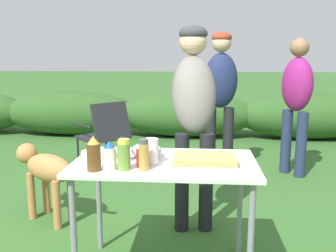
# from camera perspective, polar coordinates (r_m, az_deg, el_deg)

# --- Properties ---
(shrub_hedge) EXTENTS (14.40, 0.90, 0.76)m
(shrub_hedge) POSITION_cam_1_polar(r_m,az_deg,el_deg) (6.37, 2.83, 1.79)
(shrub_hedge) COLOR #2D5623
(shrub_hedge) RESTS_ON ground
(folding_table) EXTENTS (1.10, 0.64, 0.74)m
(folding_table) POSITION_cam_1_polar(r_m,az_deg,el_deg) (2.29, -0.49, -7.20)
(folding_table) COLOR silver
(folding_table) RESTS_ON ground
(food_tray) EXTENTS (0.41, 0.28, 0.06)m
(food_tray) POSITION_cam_1_polar(r_m,az_deg,el_deg) (2.19, 5.62, -5.23)
(food_tray) COLOR #9E9EA3
(food_tray) RESTS_ON folding_table
(plate_stack) EXTENTS (0.22, 0.22, 0.04)m
(plate_stack) POSITION_cam_1_polar(r_m,az_deg,el_deg) (2.37, -10.46, -4.30)
(plate_stack) COLOR white
(plate_stack) RESTS_ON folding_table
(mixing_bowl) EXTENTS (0.19, 0.19, 0.09)m
(mixing_bowl) POSITION_cam_1_polar(r_m,az_deg,el_deg) (2.34, -3.34, -3.69)
(mixing_bowl) COLOR #99B2CC
(mixing_bowl) RESTS_ON folding_table
(paper_cup_stack) EXTENTS (0.08, 0.08, 0.15)m
(paper_cup_stack) POSITION_cam_1_polar(r_m,az_deg,el_deg) (2.19, -2.52, -3.88)
(paper_cup_stack) COLOR white
(paper_cup_stack) RESTS_ON folding_table
(beer_bottle) EXTENTS (0.08, 0.08, 0.20)m
(beer_bottle) POSITION_cam_1_polar(r_m,az_deg,el_deg) (2.10, -11.26, -4.24)
(beer_bottle) COLOR brown
(beer_bottle) RESTS_ON folding_table
(ketchup_bottle) EXTENTS (0.06, 0.06, 0.14)m
(ketchup_bottle) POSITION_cam_1_polar(r_m,az_deg,el_deg) (2.13, -4.07, -4.54)
(ketchup_bottle) COLOR red
(ketchup_bottle) RESTS_ON folding_table
(spice_jar) EXTENTS (0.06, 0.06, 0.18)m
(spice_jar) POSITION_cam_1_polar(r_m,az_deg,el_deg) (2.07, -3.71, -4.46)
(spice_jar) COLOR #B2893D
(spice_jar) RESTS_ON folding_table
(mayo_bottle) EXTENTS (0.08, 0.08, 0.16)m
(mayo_bottle) POSITION_cam_1_polar(r_m,az_deg,el_deg) (2.11, -8.91, -4.57)
(mayo_bottle) COLOR silver
(mayo_bottle) RESTS_ON folding_table
(relish_jar) EXTENTS (0.07, 0.07, 0.18)m
(relish_jar) POSITION_cam_1_polar(r_m,az_deg,el_deg) (2.09, -6.72, -4.40)
(relish_jar) COLOR olive
(relish_jar) RESTS_ON folding_table
(hot_sauce_bottle) EXTENTS (0.06, 0.06, 0.17)m
(hot_sauce_bottle) POSITION_cam_1_polar(r_m,az_deg,el_deg) (2.24, -7.02, -3.54)
(hot_sauce_bottle) COLOR #CC4214
(hot_sauce_bottle) RESTS_ON folding_table
(standing_person_in_dark_puffer) EXTENTS (0.39, 0.50, 1.60)m
(standing_person_in_dark_puffer) POSITION_cam_1_polar(r_m,az_deg,el_deg) (2.93, 3.94, 3.66)
(standing_person_in_dark_puffer) COLOR black
(standing_person_in_dark_puffer) RESTS_ON ground
(standing_person_in_olive_jacket) EXTENTS (0.45, 0.46, 1.56)m
(standing_person_in_olive_jacket) POSITION_cam_1_polar(r_m,az_deg,el_deg) (4.45, 19.01, 4.48)
(standing_person_in_olive_jacket) COLOR #232D4C
(standing_person_in_olive_jacket) RESTS_ON ground
(standing_person_in_navy_coat) EXTENTS (0.42, 0.34, 1.63)m
(standing_person_in_navy_coat) POSITION_cam_1_polar(r_m,az_deg,el_deg) (4.33, 8.02, 5.74)
(standing_person_in_navy_coat) COLOR black
(standing_person_in_navy_coat) RESTS_ON ground
(dog) EXTENTS (0.72, 0.49, 0.62)m
(dog) POSITION_cam_1_polar(r_m,az_deg,el_deg) (3.28, -18.10, -6.45)
(dog) COLOR #B27A42
(dog) RESTS_ON ground
(camp_chair_green_behind_table) EXTENTS (0.74, 0.74, 0.83)m
(camp_chair_green_behind_table) POSITION_cam_1_polar(r_m,az_deg,el_deg) (4.52, -9.67, -0.90)
(camp_chair_green_behind_table) COLOR #232328
(camp_chair_green_behind_table) RESTS_ON ground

